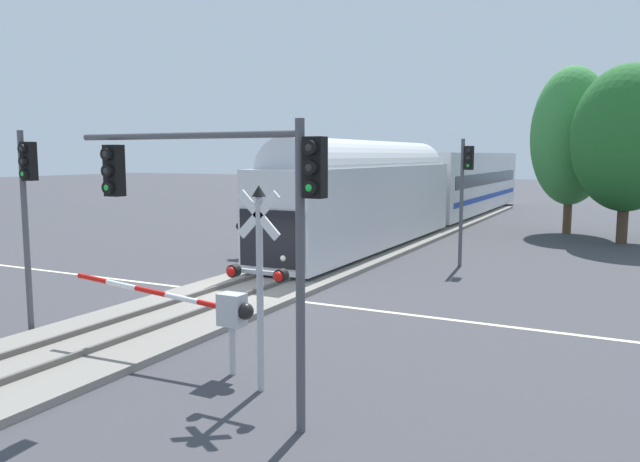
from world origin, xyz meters
name	(u,v)px	position (x,y,z in m)	size (l,w,h in m)	color
ground_plane	(242,294)	(0.00, 0.00, 0.00)	(220.00, 220.00, 0.00)	#3D3D42
road_centre_stripe	(242,294)	(0.00, 0.00, 0.00)	(44.00, 0.20, 0.01)	beige
railway_track	(242,292)	(0.00, 0.00, 0.10)	(4.40, 80.00, 0.32)	gray
commuter_train	(430,186)	(0.00, 21.83, 2.79)	(3.04, 42.89, 5.16)	silver
crossing_gate_near	(213,308)	(3.72, -6.59, 1.42)	(5.14, 0.40, 1.86)	#B7B7BC
crossing_signal_mast	(259,268)	(5.26, -7.14, 2.55)	(1.36, 0.44, 4.18)	#B2B2B7
crossing_gate_far	(255,228)	(-3.71, 6.59, 1.39)	(5.19, 0.40, 1.80)	#B7B7BC
traffic_signal_median	(27,199)	(-2.33, -6.44, 3.62)	(0.53, 0.38, 5.40)	#4C4C51
traffic_signal_near_right	(228,195)	(5.45, -8.41, 4.06)	(5.31, 0.38, 5.36)	#4C4C51
traffic_signal_far_side	(465,182)	(5.43, 8.78, 3.65)	(0.53, 0.38, 5.44)	#4C4C51
elm_centre_background	(571,136)	(8.28, 23.11, 5.89)	(4.73, 4.73, 10.07)	brown
oak_far_right	(627,138)	(11.38, 19.62, 5.64)	(5.70, 5.70, 9.56)	#4C3828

